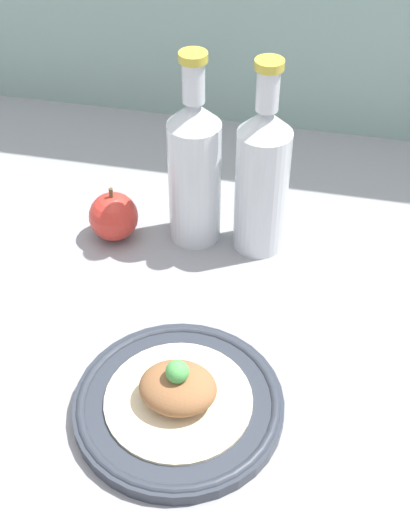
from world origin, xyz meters
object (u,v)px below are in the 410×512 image
at_px(plate, 179,404).
at_px(cider_bottle_right, 262,177).
at_px(plated_food, 178,390).
at_px(cider_bottle_left, 192,168).
at_px(apple, 114,216).

bearing_deg(plate, cider_bottle_right, 82.36).
height_order(plated_food, cider_bottle_left, cider_bottle_left).
bearing_deg(cider_bottle_left, cider_bottle_right, 0.00).
distance_m(cider_bottle_left, cider_bottle_right, 0.10).
xyz_separation_m(cider_bottle_left, cider_bottle_right, (0.10, 0.00, 0.00)).
relative_size(plated_food, cider_bottle_left, 0.59).
bearing_deg(apple, plate, -59.67).
xyz_separation_m(plate, cider_bottle_right, (0.04, 0.33, 0.11)).
relative_size(plate, cider_bottle_left, 0.84).
relative_size(cider_bottle_left, apple, 3.36).
xyz_separation_m(plate, plated_food, (0.00, -0.00, 0.03)).
bearing_deg(cider_bottle_left, apple, -165.73).
bearing_deg(plate, plated_food, -90.00).
relative_size(plated_food, cider_bottle_right, 0.59).
distance_m(plate, apple, 0.35).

